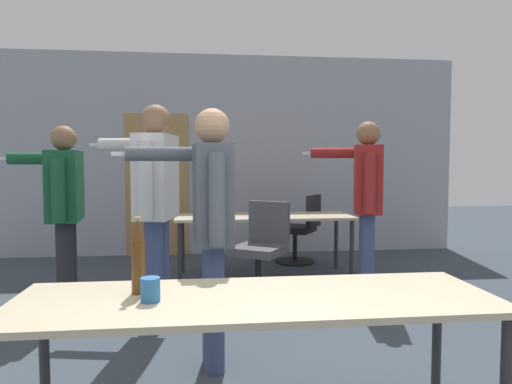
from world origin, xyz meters
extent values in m
cube|color=#A3A8B2|center=(0.00, 5.26, 1.46)|extent=(6.73, 0.10, 2.91)
cube|color=#AD7F4C|center=(-1.10, 5.21, 1.02)|extent=(0.90, 0.02, 2.05)
cube|color=#C6B793|center=(-0.19, 0.52, 0.71)|extent=(2.17, 0.70, 0.03)
cylinder|color=#2D2D33|center=(-1.22, 0.81, 0.35)|extent=(0.05, 0.05, 0.69)
cylinder|color=#2D2D33|center=(0.84, 0.81, 0.35)|extent=(0.05, 0.05, 0.69)
cube|color=#C6B793|center=(0.27, 3.76, 0.71)|extent=(2.05, 0.74, 0.03)
cylinder|color=#2D2D33|center=(-0.69, 3.45, 0.35)|extent=(0.05, 0.05, 0.69)
cylinder|color=#2D2D33|center=(1.23, 3.45, 0.35)|extent=(0.05, 0.05, 0.69)
cylinder|color=#2D2D33|center=(-0.69, 4.07, 0.35)|extent=(0.05, 0.05, 0.69)
cylinder|color=#2D2D33|center=(1.23, 4.07, 0.35)|extent=(0.05, 0.05, 0.69)
cylinder|color=#3D4C75|center=(-0.83, 2.21, 0.44)|extent=(0.15, 0.15, 0.88)
cylinder|color=#3D4C75|center=(-0.79, 2.40, 0.44)|extent=(0.15, 0.15, 0.88)
cube|color=silver|center=(-0.81, 2.31, 1.22)|extent=(0.35, 0.52, 0.69)
sphere|color=#936B4C|center=(-0.81, 2.31, 1.69)|extent=(0.24, 0.24, 0.24)
cylinder|color=silver|center=(-0.87, 2.02, 1.20)|extent=(0.11, 0.11, 0.60)
cylinder|color=silver|center=(-1.05, 2.65, 1.50)|extent=(0.61, 0.22, 0.11)
cube|color=white|center=(-1.37, 2.71, 1.50)|extent=(0.12, 0.06, 0.03)
cylinder|color=#28282D|center=(-1.67, 2.70, 0.40)|extent=(0.15, 0.15, 0.81)
cylinder|color=#28282D|center=(-1.69, 2.90, 0.40)|extent=(0.15, 0.15, 0.81)
cube|color=#195633|center=(-1.68, 2.80, 1.13)|extent=(0.31, 0.50, 0.64)
sphere|color=#936B4C|center=(-1.68, 2.80, 1.56)|extent=(0.22, 0.22, 0.22)
cylinder|color=#195633|center=(-1.65, 2.51, 1.10)|extent=(0.11, 0.11, 0.55)
cylinder|color=#195633|center=(-1.98, 3.06, 1.38)|extent=(0.56, 0.17, 0.11)
cube|color=white|center=(-2.29, 3.03, 1.38)|extent=(0.12, 0.05, 0.03)
cylinder|color=#3D4C75|center=(1.15, 2.74, 0.42)|extent=(0.14, 0.14, 0.84)
cylinder|color=#3D4C75|center=(1.20, 2.92, 0.42)|extent=(0.14, 0.14, 0.84)
cube|color=maroon|center=(1.18, 2.83, 1.17)|extent=(0.37, 0.51, 0.66)
sphere|color=#936B4C|center=(1.18, 2.83, 1.62)|extent=(0.23, 0.23, 0.23)
cylinder|color=maroon|center=(1.10, 2.56, 1.15)|extent=(0.11, 0.11, 0.57)
cylinder|color=maroon|center=(0.98, 3.18, 1.44)|extent=(0.58, 0.27, 0.11)
cube|color=white|center=(0.68, 3.27, 1.44)|extent=(0.13, 0.07, 0.03)
cylinder|color=#3D4C75|center=(-0.36, 1.33, 0.41)|extent=(0.13, 0.13, 0.81)
cylinder|color=#3D4C75|center=(-0.38, 1.50, 0.41)|extent=(0.13, 0.13, 0.81)
cube|color=#4C5660|center=(-0.37, 1.42, 1.13)|extent=(0.26, 0.43, 0.64)
sphere|color=tan|center=(-0.37, 1.42, 1.56)|extent=(0.22, 0.22, 0.22)
cylinder|color=#4C5660|center=(-0.35, 1.16, 1.12)|extent=(0.10, 0.10, 0.55)
cylinder|color=#4C5660|center=(-0.67, 1.64, 1.39)|extent=(0.56, 0.15, 0.10)
cube|color=white|center=(-0.97, 1.62, 1.39)|extent=(0.12, 0.05, 0.03)
cylinder|color=black|center=(0.78, 4.47, 0.01)|extent=(0.52, 0.52, 0.03)
cylinder|color=black|center=(0.78, 4.47, 0.22)|extent=(0.06, 0.06, 0.39)
cube|color=black|center=(0.78, 4.47, 0.46)|extent=(0.63, 0.63, 0.08)
cube|color=black|center=(1.00, 4.33, 0.71)|extent=(0.28, 0.40, 0.42)
cylinder|color=black|center=(0.10, 2.87, 0.01)|extent=(0.52, 0.52, 0.03)
cylinder|color=black|center=(0.10, 2.87, 0.24)|extent=(0.06, 0.06, 0.42)
cube|color=#4C4C51|center=(0.10, 2.87, 0.49)|extent=(0.63, 0.63, 0.08)
cube|color=#4C4C51|center=(0.23, 3.09, 0.74)|extent=(0.40, 0.28, 0.42)
cylinder|color=#563314|center=(-0.73, 0.63, 0.84)|extent=(0.06, 0.06, 0.24)
cone|color=#563314|center=(-0.73, 0.63, 1.02)|extent=(0.06, 0.06, 0.11)
cylinder|color=gold|center=(-0.73, 0.63, 1.08)|extent=(0.03, 0.03, 0.01)
cylinder|color=#2866A3|center=(-0.66, 0.50, 0.78)|extent=(0.09, 0.09, 0.11)
camera|label=1|loc=(-0.42, -1.50, 1.32)|focal=32.00mm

